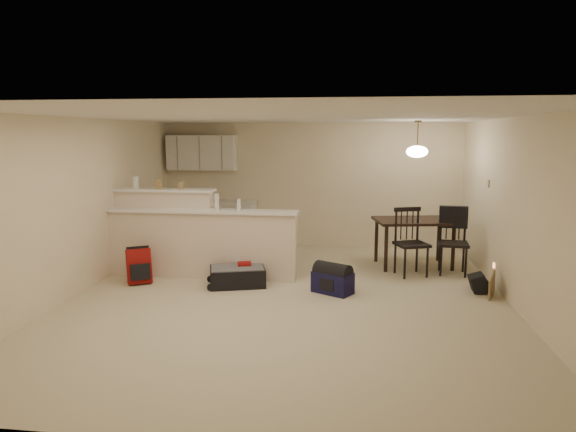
% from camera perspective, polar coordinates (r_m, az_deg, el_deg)
% --- Properties ---
extents(room, '(7.00, 7.02, 2.50)m').
position_cam_1_polar(room, '(7.00, 0.09, 0.71)').
color(room, beige).
rests_on(room, ground).
extents(breakfast_bar, '(3.08, 0.58, 1.39)m').
position_cam_1_polar(breakfast_bar, '(8.44, -11.00, -2.44)').
color(breakfast_bar, beige).
rests_on(breakfast_bar, ground).
extents(upper_cabinets, '(1.40, 0.34, 0.70)m').
position_cam_1_polar(upper_cabinets, '(10.65, -9.55, 6.95)').
color(upper_cabinets, white).
rests_on(upper_cabinets, room).
extents(kitchen_counter, '(1.80, 0.60, 0.90)m').
position_cam_1_polar(kitchen_counter, '(10.62, -8.51, -0.90)').
color(kitchen_counter, white).
rests_on(kitchen_counter, ground).
extents(thermostat, '(0.02, 0.12, 0.12)m').
position_cam_1_polar(thermostat, '(8.72, 21.34, 3.39)').
color(thermostat, beige).
rests_on(thermostat, room).
extents(jar, '(0.10, 0.10, 0.20)m').
position_cam_1_polar(jar, '(8.77, -16.58, 3.60)').
color(jar, silver).
rests_on(jar, breakfast_bar).
extents(cereal_box, '(0.10, 0.07, 0.16)m').
position_cam_1_polar(cereal_box, '(8.62, -14.13, 3.48)').
color(cereal_box, olive).
rests_on(cereal_box, breakfast_bar).
extents(small_box, '(0.08, 0.06, 0.12)m').
position_cam_1_polar(small_box, '(8.49, -11.79, 3.35)').
color(small_box, olive).
rests_on(small_box, breakfast_bar).
extents(bottle_a, '(0.07, 0.07, 0.26)m').
position_cam_1_polar(bottle_a, '(8.12, -7.93, 1.57)').
color(bottle_a, silver).
rests_on(bottle_a, breakfast_bar).
extents(bottle_b, '(0.06, 0.06, 0.18)m').
position_cam_1_polar(bottle_b, '(8.04, -5.50, 1.25)').
color(bottle_b, silver).
rests_on(bottle_b, breakfast_bar).
extents(dining_table, '(1.45, 1.10, 0.82)m').
position_cam_1_polar(dining_table, '(9.09, 13.84, -0.99)').
color(dining_table, black).
rests_on(dining_table, ground).
extents(pendant_lamp, '(0.36, 0.36, 0.62)m').
position_cam_1_polar(pendant_lamp, '(8.97, 14.15, 7.01)').
color(pendant_lamp, brown).
rests_on(pendant_lamp, room).
extents(dining_chair_near, '(0.60, 0.59, 1.09)m').
position_cam_1_polar(dining_chair_near, '(8.51, 13.58, -2.87)').
color(dining_chair_near, black).
rests_on(dining_chair_near, ground).
extents(dining_chair_far, '(0.51, 0.49, 1.08)m').
position_cam_1_polar(dining_chair_far, '(8.77, 17.89, -2.76)').
color(dining_chair_far, black).
rests_on(dining_chair_far, ground).
extents(suitcase, '(0.93, 0.74, 0.28)m').
position_cam_1_polar(suitcase, '(7.85, -5.64, -6.72)').
color(suitcase, black).
rests_on(suitcase, ground).
extents(red_backpack, '(0.42, 0.37, 0.53)m').
position_cam_1_polar(red_backpack, '(8.24, -16.23, -5.36)').
color(red_backpack, maroon).
rests_on(red_backpack, ground).
extents(navy_duffel, '(0.64, 0.55, 0.31)m').
position_cam_1_polar(navy_duffel, '(7.48, 4.98, -7.38)').
color(navy_duffel, '#13123B').
rests_on(navy_duffel, ground).
extents(black_daypack, '(0.21, 0.30, 0.26)m').
position_cam_1_polar(black_daypack, '(7.99, 20.36, -7.04)').
color(black_daypack, black).
rests_on(black_daypack, ground).
extents(cardboard_sheet, '(0.19, 0.41, 0.33)m').
position_cam_1_polar(cardboard_sheet, '(7.79, 21.70, -7.25)').
color(cardboard_sheet, olive).
rests_on(cardboard_sheet, ground).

